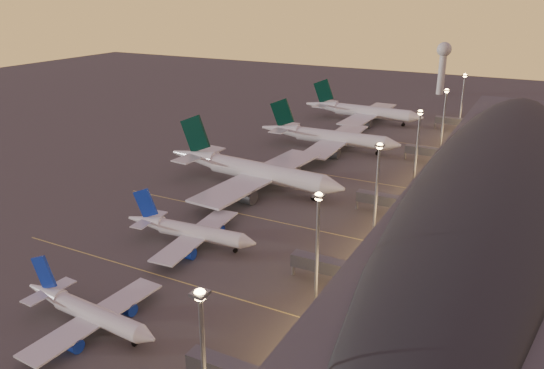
{
  "coord_description": "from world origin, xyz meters",
  "views": [
    {
      "loc": [
        72.58,
        -89.08,
        62.77
      ],
      "look_at": [
        2.0,
        45.0,
        7.0
      ],
      "focal_mm": 35.0,
      "sensor_mm": 36.0,
      "label": 1
    }
  ],
  "objects_px": {
    "airliner_narrow_north": "(190,231)",
    "airliner_wide_near": "(252,170)",
    "airliner_narrow_south": "(88,312)",
    "radar_tower": "(443,59)",
    "airliner_wide_mid": "(328,137)",
    "airliner_wide_far": "(362,111)"
  },
  "relations": [
    {
      "from": "airliner_narrow_south",
      "to": "airliner_wide_mid",
      "type": "xyz_separation_m",
      "value": [
        -5.51,
        138.8,
        1.81
      ]
    },
    {
      "from": "airliner_narrow_north",
      "to": "airliner_wide_near",
      "type": "height_order",
      "value": "airliner_wide_near"
    },
    {
      "from": "airliner_wide_mid",
      "to": "airliner_narrow_north",
      "type": "bearing_deg",
      "value": -90.84
    },
    {
      "from": "airliner_wide_mid",
      "to": "radar_tower",
      "type": "height_order",
      "value": "radar_tower"
    },
    {
      "from": "airliner_narrow_north",
      "to": "radar_tower",
      "type": "height_order",
      "value": "radar_tower"
    },
    {
      "from": "airliner_narrow_south",
      "to": "airliner_wide_near",
      "type": "bearing_deg",
      "value": 100.83
    },
    {
      "from": "airliner_narrow_north",
      "to": "airliner_wide_near",
      "type": "bearing_deg",
      "value": 94.34
    },
    {
      "from": "airliner_narrow_south",
      "to": "airliner_narrow_north",
      "type": "height_order",
      "value": "airliner_narrow_north"
    },
    {
      "from": "airliner_wide_mid",
      "to": "airliner_wide_far",
      "type": "height_order",
      "value": "airliner_wide_far"
    },
    {
      "from": "airliner_narrow_north",
      "to": "airliner_wide_far",
      "type": "xyz_separation_m",
      "value": [
        -5.03,
        153.56,
        1.58
      ]
    },
    {
      "from": "airliner_wide_mid",
      "to": "airliner_wide_far",
      "type": "relative_size",
      "value": 0.99
    },
    {
      "from": "airliner_narrow_north",
      "to": "airliner_wide_mid",
      "type": "height_order",
      "value": "airliner_wide_mid"
    },
    {
      "from": "airliner_wide_near",
      "to": "radar_tower",
      "type": "xyz_separation_m",
      "value": [
        22.17,
        202.8,
        16.19
      ]
    },
    {
      "from": "airliner_narrow_south",
      "to": "airliner_wide_far",
      "type": "relative_size",
      "value": 0.57
    },
    {
      "from": "airliner_narrow_north",
      "to": "radar_tower",
      "type": "relative_size",
      "value": 1.18
    },
    {
      "from": "airliner_narrow_south",
      "to": "airliner_narrow_north",
      "type": "relative_size",
      "value": 0.92
    },
    {
      "from": "airliner_wide_near",
      "to": "airliner_wide_far",
      "type": "height_order",
      "value": "airliner_wide_near"
    },
    {
      "from": "airliner_narrow_south",
      "to": "airliner_wide_near",
      "type": "height_order",
      "value": "airliner_wide_near"
    },
    {
      "from": "airliner_wide_near",
      "to": "airliner_wide_mid",
      "type": "distance_m",
      "value": 54.76
    },
    {
      "from": "airliner_narrow_south",
      "to": "airliner_wide_near",
      "type": "distance_m",
      "value": 85.12
    },
    {
      "from": "airliner_wide_far",
      "to": "radar_tower",
      "type": "bearing_deg",
      "value": 79.95
    },
    {
      "from": "airliner_narrow_south",
      "to": "radar_tower",
      "type": "bearing_deg",
      "value": 91.07
    }
  ]
}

